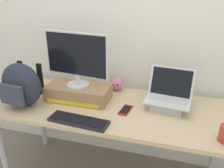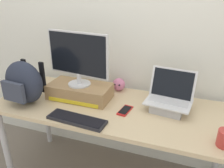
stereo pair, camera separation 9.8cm
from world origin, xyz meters
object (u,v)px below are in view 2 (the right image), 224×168
(toner_box_yellow, at_px, (80,91))
(messenger_backpack, at_px, (24,83))
(external_keyboard, at_px, (77,119))
(cell_phone, at_px, (125,110))
(plush_toy, at_px, (119,84))
(open_laptop, at_px, (169,102))
(desktop_monitor, at_px, (78,57))

(toner_box_yellow, bearing_deg, messenger_backpack, -150.49)
(external_keyboard, xyz_separation_m, cell_phone, (0.27, 0.23, -0.01))
(toner_box_yellow, distance_m, external_keyboard, 0.35)
(plush_toy, bearing_deg, open_laptop, -24.16)
(toner_box_yellow, relative_size, external_keyboard, 1.19)
(desktop_monitor, xyz_separation_m, cell_phone, (0.40, -0.08, -0.33))
(messenger_backpack, bearing_deg, plush_toy, 41.99)
(toner_box_yellow, relative_size, desktop_monitor, 0.96)
(desktop_monitor, relative_size, cell_phone, 3.22)
(cell_phone, bearing_deg, external_keyboard, -130.83)
(desktop_monitor, distance_m, plush_toy, 0.45)
(cell_phone, xyz_separation_m, plush_toy, (-0.15, 0.33, 0.05))
(desktop_monitor, height_order, open_laptop, desktop_monitor)
(cell_phone, bearing_deg, open_laptop, 32.06)
(open_laptop, bearing_deg, messenger_backpack, -159.63)
(toner_box_yellow, distance_m, open_laptop, 0.69)
(messenger_backpack, distance_m, plush_toy, 0.76)
(toner_box_yellow, xyz_separation_m, cell_phone, (0.40, -0.08, -0.05))
(cell_phone, bearing_deg, plush_toy, 123.48)
(open_laptop, distance_m, plush_toy, 0.48)
(cell_phone, height_order, plush_toy, plush_toy)
(messenger_backpack, distance_m, cell_phone, 0.79)
(desktop_monitor, distance_m, open_laptop, 0.75)
(messenger_backpack, bearing_deg, external_keyboard, -7.10)
(toner_box_yellow, bearing_deg, open_laptop, 3.63)
(cell_phone, relative_size, plush_toy, 1.48)
(messenger_backpack, relative_size, plush_toy, 3.18)
(desktop_monitor, height_order, plush_toy, desktop_monitor)
(toner_box_yellow, relative_size, open_laptop, 1.43)
(open_laptop, distance_m, cell_phone, 0.32)
(plush_toy, bearing_deg, desktop_monitor, -135.60)
(open_laptop, xyz_separation_m, messenger_backpack, (-1.05, -0.25, 0.10))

